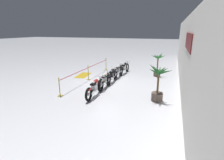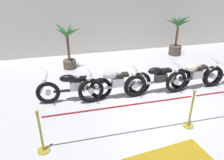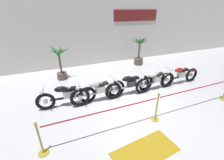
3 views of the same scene
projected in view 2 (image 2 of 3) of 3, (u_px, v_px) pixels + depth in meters
ground_plane at (166, 102)px, 6.60m from camera, size 120.00×120.00×0.00m
back_wall at (120, 7)px, 10.15m from camera, size 28.00×0.29×4.20m
motorcycle_black_0 at (74, 87)px, 6.46m from camera, size 2.26×0.62×0.93m
motorcycle_silver_1 at (116, 84)px, 6.59m from camera, size 2.33×0.62×0.97m
motorcycle_black_2 at (159, 80)px, 6.92m from camera, size 2.39×0.62×0.95m
motorcycle_cream_3 at (195, 76)px, 7.15m from camera, size 2.16×0.62×0.95m
potted_palm_left_of_row at (68, 47)px, 8.57m from camera, size 1.08×1.16×1.90m
potted_palm_right_of_row at (177, 37)px, 10.08m from camera, size 1.20×1.19×1.93m
stanchion_far_left at (142, 110)px, 4.96m from camera, size 7.03×0.28×1.05m
stanchion_mid_left at (190, 114)px, 5.39m from camera, size 0.28×0.28×1.05m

